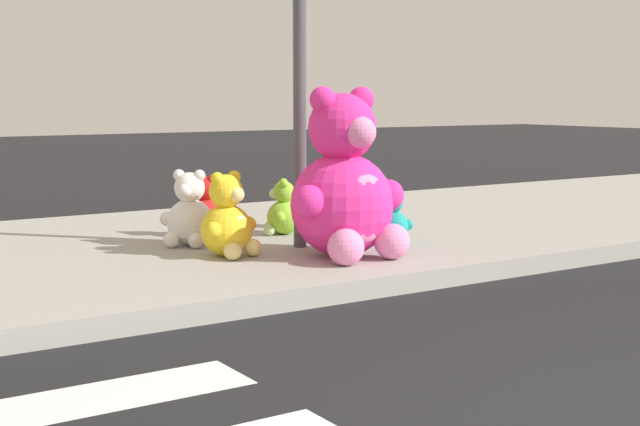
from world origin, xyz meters
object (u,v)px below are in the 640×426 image
Objects in this scene: plush_yellow at (228,222)px; sign_pole at (300,43)px; plush_white at (189,215)px; plush_lime at (282,212)px; plush_red at (205,211)px; plush_brown at (325,205)px; plush_teal at (392,222)px; plush_pink_large at (345,190)px.

sign_pole is at bearing 5.24° from plush_yellow.
plush_white is 0.99m from plush_lime.
plush_white is at bearing -130.46° from plush_red.
plush_brown is 0.88× the size of plush_white.
plush_white is 1.36× the size of plush_teal.
plush_lime is (0.18, 1.27, -0.33)m from plush_pink_large.
sign_pole reaches higher than plush_lime.
sign_pole is at bearing -37.63° from plush_white.
plush_red is at bearing 132.53° from plush_teal.
sign_pole reaches higher than plush_teal.
plush_brown is 1.07m from plush_teal.
sign_pole is 1.81m from plush_red.
plush_brown reaches higher than plush_teal.
plush_lime is (-0.52, 0.98, 0.01)m from plush_teal.
plush_white reaches higher than plush_teal.
plush_yellow reaches higher than plush_white.
plush_teal is at bearing -9.10° from plush_yellow.
plush_pink_large reaches higher than plush_teal.
plush_brown is (0.70, 1.36, -0.31)m from plush_pink_large.
plush_pink_large is 0.96m from plush_yellow.
sign_pole is 4.93× the size of plush_white.
plush_red is at bearing 155.89° from plush_lime.
plush_white is (-0.04, 0.65, -0.01)m from plush_yellow.
sign_pole is 6.25× the size of plush_lime.
plush_pink_large is at bearing -117.46° from plush_brown.
plush_yellow is 1.20× the size of plush_red.
plush_white reaches higher than plush_red.
plush_pink_large is 2.35× the size of plush_brown.
plush_red reaches higher than plush_teal.
plush_yellow reaches higher than plush_lime.
sign_pole is at bearing 158.14° from plush_teal.
plush_red is (-1.18, 0.20, -0.00)m from plush_brown.
plush_teal is at bearing -21.86° from sign_pole.
sign_pole reaches higher than plush_brown.
plush_red is at bearing 74.14° from plush_yellow.
plush_teal is 0.93× the size of plush_lime.
sign_pole is 1.72m from plush_white.
plush_lime is at bearing -170.82° from plush_brown.
plush_brown is 1.01× the size of plush_red.
plush_pink_large is at bearing -73.21° from plush_red.
sign_pole reaches higher than plush_white.
sign_pole is 1.66m from plush_lime.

